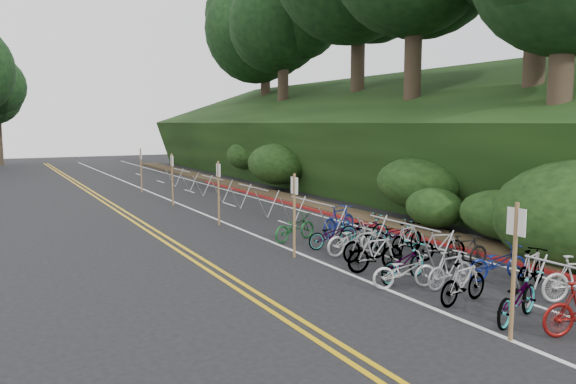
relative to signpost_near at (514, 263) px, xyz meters
name	(u,v)px	position (x,y,z in m)	size (l,w,h in m)	color
ground	(384,310)	(-0.99, 2.44, -1.46)	(120.00, 120.00, 0.00)	black
road_markings	(229,229)	(-0.36, 12.54, -1.46)	(7.47, 80.00, 0.01)	gold
red_curb	(317,211)	(4.71, 14.44, -1.41)	(0.25, 28.00, 0.10)	maroon
embankment	(358,145)	(11.97, 21.48, 1.10)	(14.30, 48.14, 9.11)	black
tree_cluster	(289,5)	(8.77, 24.48, 9.65)	(32.11, 53.76, 17.78)	#2D2319
bike_racks_rest	(253,194)	(2.01, 15.44, -0.61)	(1.14, 23.00, 1.17)	#9EA0A3
signpost_near	(514,263)	(0.00, 0.00, 0.00)	(0.08, 0.40, 2.56)	brown
signposts_rest	(193,182)	(-0.39, 16.44, -0.03)	(0.08, 18.40, 2.50)	brown
bike_front	(404,271)	(0.45, 3.50, -1.04)	(1.63, 0.57, 0.86)	beige
bike_valet	(421,252)	(1.98, 4.61, -0.98)	(3.38, 11.91, 1.09)	maroon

